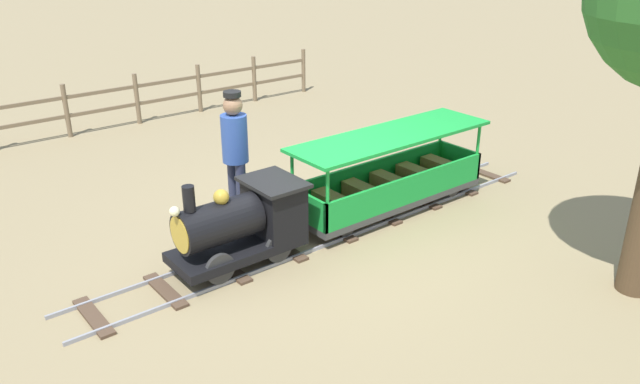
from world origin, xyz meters
name	(u,v)px	position (x,y,z in m)	size (l,w,h in m)	color
ground_plane	(329,233)	(0.00, 0.00, 0.00)	(60.00, 60.00, 0.00)	#8C7A56
track	(333,230)	(0.00, -0.07, 0.02)	(0.74, 6.40, 0.04)	gray
locomotive	(244,222)	(0.00, 1.14, 0.48)	(0.70, 1.45, 1.00)	black
passenger_car	(390,180)	(0.00, -0.97, 0.42)	(0.80, 2.70, 0.97)	#3F3F3F
conductor_person	(235,148)	(0.85, 0.69, 0.96)	(0.30, 0.30, 1.62)	#282D47
fence_section	(137,97)	(5.47, -0.07, 0.48)	(0.08, 7.48, 0.90)	#756047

